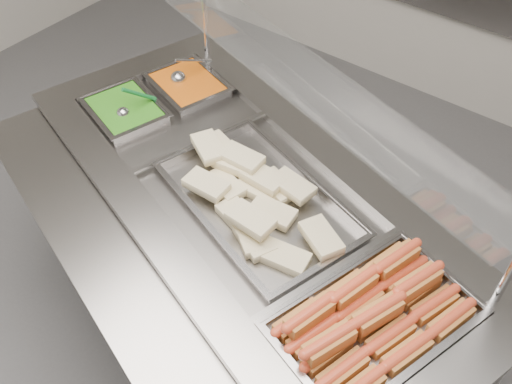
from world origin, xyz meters
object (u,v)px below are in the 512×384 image
Objects in this scene: steam_counter at (249,266)px; serving_spoon at (126,110)px; pan_wraps at (258,204)px; ladle at (179,78)px; sneeze_guard at (304,77)px; pan_hotdogs at (373,326)px.

serving_spoon reaches higher than steam_counter.
steam_counter is at bearing 162.88° from pan_wraps.
ladle is (-0.62, 0.33, 0.46)m from steam_counter.
pan_wraps is at bearing -91.77° from sneeze_guard.
serving_spoon reaches higher than pan_hotdogs.
pan_hotdogs is at bearing -17.12° from steam_counter.
sneeze_guard reaches higher than ladle.
pan_hotdogs is at bearing -36.40° from sneeze_guard.
sneeze_guard is at bearing 13.81° from serving_spoon.
serving_spoon is (-0.64, 0.04, 0.46)m from steam_counter.
pan_hotdogs is at bearing -22.82° from ladle.
ladle reaches higher than pan_hotdogs.
steam_counter is 0.85m from sneeze_guard.
serving_spoon is at bearing 175.40° from pan_wraps.
pan_hotdogs reaches higher than steam_counter.
sneeze_guard is 0.78m from pan_hotdogs.
pan_wraps is at bearing 162.88° from pan_hotdogs.
sneeze_guard is 9.69× the size of serving_spoon.
pan_hotdogs is at bearing -17.12° from pan_wraps.
ladle is at bearing 152.93° from pan_wraps.
steam_counter is 0.75m from pan_hotdogs.
steam_counter is 0.43m from pan_wraps.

